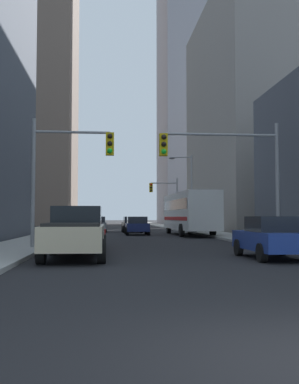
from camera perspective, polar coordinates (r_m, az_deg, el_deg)
The scene contains 16 objects.
sidewalk_left at distance 54.76m, azimuth -9.73°, elevation -4.53°, with size 2.97×160.00×0.15m, color #9E9E99.
sidewalk_right at distance 55.33m, azimuth 4.10°, elevation -4.55°, with size 2.97×160.00×0.15m, color #9E9E99.
city_bus at distance 37.85m, azimuth 4.94°, elevation -2.42°, with size 2.78×11.56×3.40m.
pickup_truck_beige at distance 16.94m, azimuth -9.11°, elevation -4.97°, with size 2.20×5.41×1.90m.
sedan_blue at distance 17.25m, azimuth 14.96°, elevation -5.41°, with size 1.95×4.21×1.52m.
sedan_red at distance 22.35m, azimuth -7.95°, elevation -4.93°, with size 1.96×4.27×1.52m.
sedan_navy at distance 38.48m, azimuth -1.56°, elevation -4.17°, with size 1.95×4.20×1.52m.
sedan_grey at distance 45.61m, azimuth -6.52°, elevation -3.98°, with size 1.95×4.24×1.52m.
sedan_black at distance 44.97m, azimuth -2.17°, elevation -4.01°, with size 1.95×4.26×1.52m.
traffic_signal_near_left at distance 21.53m, azimuth -9.93°, elevation 3.73°, with size 3.75×0.44×6.00m.
traffic_signal_near_right at distance 22.18m, azimuth 9.34°, elevation 3.76°, with size 5.77×0.44×6.00m.
traffic_signal_far_right at distance 53.40m, azimuth 1.95°, elevation -0.37°, with size 3.33×0.44×6.00m.
street_lamp_right at distance 45.07m, azimuth 4.77°, elevation 0.78°, with size 2.30×0.32×7.50m.
building_left_far_tower at distance 98.56m, azimuth -15.85°, elevation 17.66°, with size 21.95×24.76×72.42m, color #66564C.
building_right_mid_block at distance 56.57m, azimuth 15.84°, elevation 8.73°, with size 17.79×24.90×25.92m, color gray.
building_right_far_highrise at distance 101.39m, azimuth 6.28°, elevation 14.59°, with size 16.48×19.44×64.49m, color #93939E.
Camera 1 is at (-2.38, -4.57, 1.51)m, focal length 43.25 mm.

